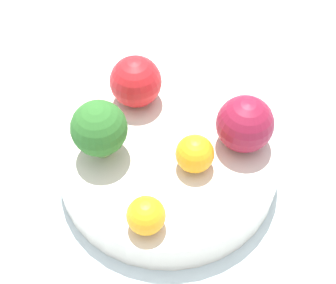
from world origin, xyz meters
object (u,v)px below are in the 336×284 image
at_px(orange_back, 195,154).
at_px(broccoli, 99,129).
at_px(orange_front, 146,216).
at_px(apple_green, 136,82).
at_px(bowl, 168,159).
at_px(apple_red, 245,124).

bearing_deg(orange_back, broccoli, 65.17).
distance_m(orange_front, orange_back, 0.09).
bearing_deg(orange_front, broccoli, 14.70).
bearing_deg(apple_green, orange_front, 171.19).
bearing_deg(bowl, apple_red, -98.93).
xyz_separation_m(apple_red, orange_back, (-0.02, 0.06, -0.01)).
xyz_separation_m(apple_green, orange_front, (-0.17, 0.03, -0.01)).
xyz_separation_m(broccoli, apple_red, (-0.02, -0.15, -0.01)).
bearing_deg(apple_red, orange_back, 106.13).
relative_size(bowl, broccoli, 3.58).
distance_m(bowl, broccoli, 0.09).
height_order(bowl, broccoli, broccoli).
bearing_deg(orange_front, apple_red, -58.97).
relative_size(apple_green, orange_front, 1.60).
bearing_deg(apple_green, orange_back, -160.56).
bearing_deg(orange_front, apple_green, -8.81).
height_order(bowl, orange_front, orange_front).
xyz_separation_m(orange_front, orange_back, (0.06, -0.06, 0.00)).
bearing_deg(apple_red, apple_green, 46.81).
distance_m(apple_red, orange_front, 0.14).
bearing_deg(broccoli, bowl, -99.79).
distance_m(bowl, apple_green, 0.10).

